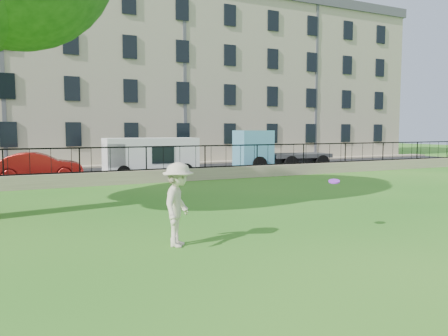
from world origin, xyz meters
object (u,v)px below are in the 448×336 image
frisbee (334,181)px  red_sedan (39,166)px  blue_truck (281,150)px  man (178,204)px  white_van (151,157)px

frisbee → red_sedan: red_sedan is taller
red_sedan → blue_truck: size_ratio=0.71×
man → frisbee: bearing=-62.9°
red_sedan → white_van: 5.62m
red_sedan → white_van: (5.59, -0.47, 0.34)m
frisbee → red_sedan: bearing=111.0°
blue_truck → frisbee: bearing=-112.8°
frisbee → white_van: 14.65m
man → red_sedan: bearing=42.1°
frisbee → red_sedan: (-5.80, 15.12, -0.57)m
white_van → red_sedan: bearing=176.8°
frisbee → blue_truck: 17.31m
white_van → blue_truck: blue_truck is taller
frisbee → blue_truck: (8.43, 15.12, -0.03)m
red_sedan → white_van: size_ratio=0.85×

